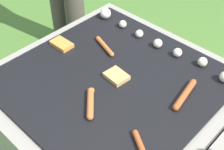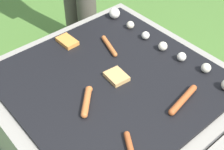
% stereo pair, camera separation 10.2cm
% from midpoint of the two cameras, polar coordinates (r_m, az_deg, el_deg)
% --- Properties ---
extents(ground_plane, '(14.00, 14.00, 0.00)m').
position_cam_midpoint_polar(ground_plane, '(1.68, -1.76, -10.81)').
color(ground_plane, '#47702D').
extents(grill, '(0.99, 0.99, 0.41)m').
position_cam_midpoint_polar(grill, '(1.53, -1.92, -6.30)').
color(grill, gray).
rests_on(grill, ground_plane).
extents(sausage_front_center, '(0.13, 0.13, 0.03)m').
position_cam_midpoint_polar(sausage_front_center, '(1.26, -6.30, -5.18)').
color(sausage_front_center, '#B7602D').
rests_on(sausage_front_center, grill).
extents(sausage_back_left, '(0.06, 0.20, 0.03)m').
position_cam_midpoint_polar(sausage_back_left, '(1.31, 11.05, -3.56)').
color(sausage_back_left, '#A34C23').
rests_on(sausage_back_left, grill).
extents(sausage_back_center, '(0.16, 0.07, 0.02)m').
position_cam_midpoint_polar(sausage_back_center, '(1.54, -3.24, 5.24)').
color(sausage_back_center, '#B7602D').
rests_on(sausage_back_center, grill).
extents(sausage_mid_left, '(0.13, 0.08, 0.02)m').
position_cam_midpoint_polar(sausage_mid_left, '(1.13, 2.62, -12.93)').
color(sausage_mid_left, '#A34C23').
rests_on(sausage_mid_left, grill).
extents(bread_slice_center, '(0.11, 0.09, 0.02)m').
position_cam_midpoint_polar(bread_slice_center, '(1.37, -1.30, -0.28)').
color(bread_slice_center, tan).
rests_on(bread_slice_center, grill).
extents(bread_slice_left, '(0.11, 0.07, 0.02)m').
position_cam_midpoint_polar(bread_slice_left, '(1.59, -10.91, 5.58)').
color(bread_slice_left, '#D18438').
rests_on(bread_slice_left, grill).
extents(mushroom_row, '(0.79, 0.07, 0.06)m').
position_cam_midpoint_polar(mushroom_row, '(1.58, 5.60, 6.56)').
color(mushroom_row, silver).
rests_on(mushroom_row, grill).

